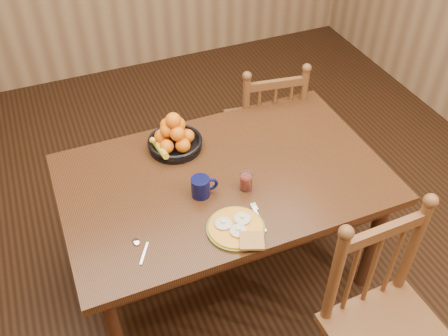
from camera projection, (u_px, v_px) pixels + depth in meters
name	position (u px, v px, depth m)	size (l,w,h in m)	color
room	(224.00, 70.00, 2.08)	(4.52, 5.02, 2.72)	black
dining_table	(224.00, 188.00, 2.54)	(1.60, 1.00, 0.75)	black
chair_far	(265.00, 126.00, 3.25)	(0.49, 0.48, 0.96)	#532E19
chair_near	(386.00, 328.00, 2.12)	(0.49, 0.47, 1.05)	#532E19
breakfast_plate	(237.00, 228.00, 2.21)	(0.26, 0.30, 0.04)	#59601E
fork	(258.00, 215.00, 2.28)	(0.04, 0.18, 0.00)	silver
spoon	(139.00, 245.00, 2.15)	(0.07, 0.15, 0.01)	silver
coffee_mug	(201.00, 187.00, 2.35)	(0.13, 0.09, 0.10)	#090C35
juice_glass	(246.00, 182.00, 2.39)	(0.06, 0.06, 0.09)	silver
fruit_bowl	(174.00, 137.00, 2.60)	(0.29, 0.29, 0.22)	black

